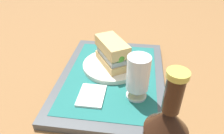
# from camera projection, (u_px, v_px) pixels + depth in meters

# --- Properties ---
(ground_plane) EXTENTS (3.00, 3.00, 0.00)m
(ground_plane) POSITION_uv_depth(u_px,v_px,m) (112.00, 80.00, 0.66)
(ground_plane) COLOR olive
(tray) EXTENTS (0.44, 0.32, 0.02)m
(tray) POSITION_uv_depth(u_px,v_px,m) (112.00, 77.00, 0.65)
(tray) COLOR #4C5156
(tray) RESTS_ON ground_plane
(placemat) EXTENTS (0.38, 0.27, 0.00)m
(placemat) POSITION_uv_depth(u_px,v_px,m) (112.00, 75.00, 0.65)
(placemat) COLOR #1E6B66
(placemat) RESTS_ON tray
(plate) EXTENTS (0.19, 0.19, 0.01)m
(plate) POSITION_uv_depth(u_px,v_px,m) (112.00, 65.00, 0.68)
(plate) COLOR silver
(plate) RESTS_ON placemat
(sandwich) EXTENTS (0.14, 0.12, 0.08)m
(sandwich) POSITION_uv_depth(u_px,v_px,m) (112.00, 53.00, 0.65)
(sandwich) COLOR tan
(sandwich) RESTS_ON plate
(beer_glass) EXTENTS (0.06, 0.06, 0.12)m
(beer_glass) POSITION_uv_depth(u_px,v_px,m) (138.00, 76.00, 0.53)
(beer_glass) COLOR silver
(beer_glass) RESTS_ON placemat
(napkin_folded) EXTENTS (0.09, 0.07, 0.01)m
(napkin_folded) POSITION_uv_depth(u_px,v_px,m) (92.00, 95.00, 0.56)
(napkin_folded) COLOR white
(napkin_folded) RESTS_ON placemat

